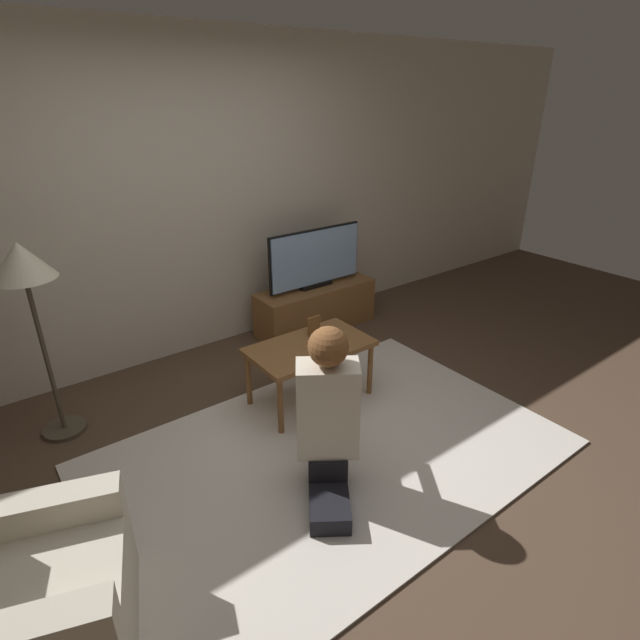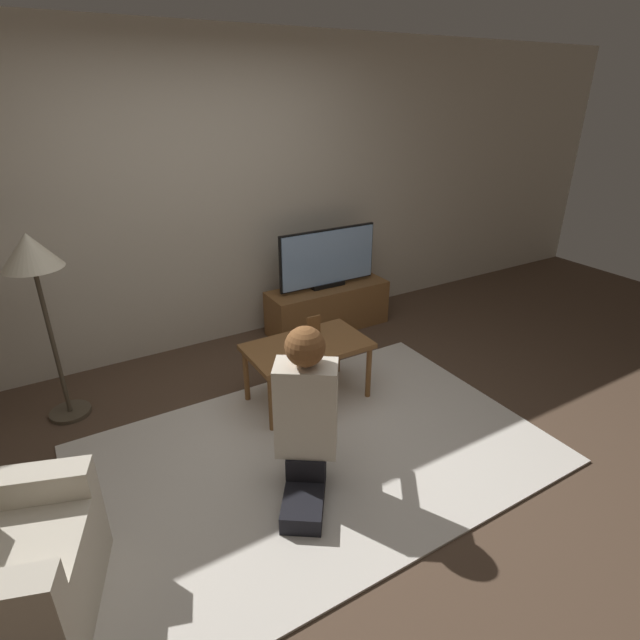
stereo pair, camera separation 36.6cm
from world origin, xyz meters
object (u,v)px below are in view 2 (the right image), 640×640
object	(u,v)px
tv	(328,258)
person_kneeling	(306,411)
coffee_table	(307,351)
floor_lamp	(34,266)

from	to	relation	value
tv	person_kneeling	size ratio (longest dim) A/B	0.97
coffee_table	floor_lamp	xyz separation A→B (m)	(-1.57, 0.71, 0.70)
tv	person_kneeling	world-z (taller)	person_kneeling
coffee_table	person_kneeling	world-z (taller)	person_kneeling
floor_lamp	person_kneeling	size ratio (longest dim) A/B	1.30
coffee_table	person_kneeling	size ratio (longest dim) A/B	0.85
coffee_table	floor_lamp	bearing A→B (deg)	155.60
person_kneeling	tv	bearing A→B (deg)	-89.95
coffee_table	tv	bearing A→B (deg)	51.77
tv	floor_lamp	bearing A→B (deg)	-173.27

